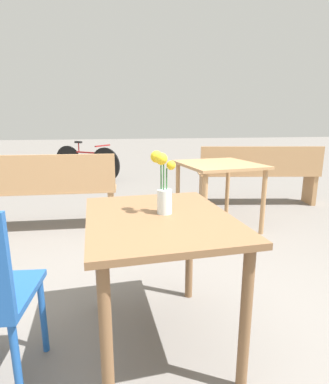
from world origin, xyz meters
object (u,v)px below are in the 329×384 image
object	(u,v)px
flower_vase	(164,189)
bicycle	(86,162)
table_front	(159,237)
table_back	(219,173)
bench_middle	(259,173)
bench_near	(41,190)

from	to	relation	value
flower_vase	bicycle	size ratio (longest dim) A/B	0.23
table_front	table_back	distance (m)	1.97
flower_vase	bench_middle	xyz separation A→B (m)	(1.84, 2.46, -0.39)
flower_vase	bench_middle	bearing A→B (deg)	53.27
table_back	flower_vase	bearing A→B (deg)	-118.95
bicycle	table_front	bearing A→B (deg)	-82.04
table_front	bench_near	size ratio (longest dim) A/B	0.57
table_front	table_back	world-z (taller)	table_back
bench_middle	bicycle	bearing A→B (deg)	135.98
bench_near	table_back	distance (m)	1.94
bench_middle	flower_vase	bearing A→B (deg)	-126.73
table_front	flower_vase	bearing A→B (deg)	48.51
table_back	bicycle	world-z (taller)	bicycle
bicycle	bench_middle	bearing A→B (deg)	-44.02
flower_vase	bench_middle	distance (m)	3.10
table_front	bicycle	bearing A→B (deg)	97.96
flower_vase	table_back	xyz separation A→B (m)	(0.93, 1.68, -0.23)
table_front	bicycle	xyz separation A→B (m)	(-0.70, 4.97, -0.26)
bench_near	table_front	bearing A→B (deg)	-63.57
table_front	bench_middle	bearing A→B (deg)	53.20
flower_vase	bicycle	world-z (taller)	flower_vase
table_front	flower_vase	world-z (taller)	flower_vase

